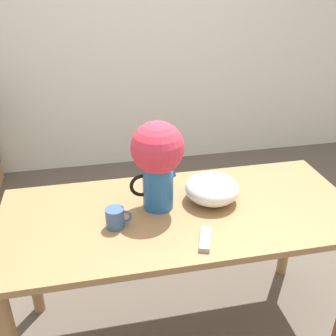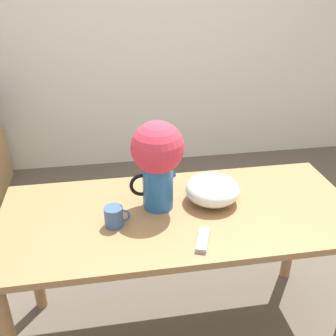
% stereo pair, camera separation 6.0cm
% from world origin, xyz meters
% --- Properties ---
extents(ground_plane, '(12.00, 12.00, 0.00)m').
position_xyz_m(ground_plane, '(0.00, 0.00, 0.00)').
color(ground_plane, brown).
extents(wall_back, '(8.00, 0.05, 2.60)m').
position_xyz_m(wall_back, '(0.00, 1.96, 1.30)').
color(wall_back, silver).
rests_on(wall_back, ground_plane).
extents(table, '(1.58, 0.70, 0.75)m').
position_xyz_m(table, '(-0.10, -0.10, 0.65)').
color(table, olive).
rests_on(table, ground_plane).
extents(flower_vase, '(0.24, 0.23, 0.40)m').
position_xyz_m(flower_vase, '(-0.19, -0.04, 0.99)').
color(flower_vase, '#235B9E').
rests_on(flower_vase, table).
extents(coffee_mug, '(0.11, 0.08, 0.09)m').
position_xyz_m(coffee_mug, '(-0.38, -0.15, 0.79)').
color(coffee_mug, '#385689').
rests_on(coffee_mug, table).
extents(white_bowl, '(0.25, 0.25, 0.12)m').
position_xyz_m(white_bowl, '(0.06, -0.04, 0.81)').
color(white_bowl, silver).
rests_on(white_bowl, table).
extents(remote_control, '(0.09, 0.15, 0.02)m').
position_xyz_m(remote_control, '(-0.05, -0.32, 0.76)').
color(remote_control, '#999999').
rests_on(remote_control, table).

